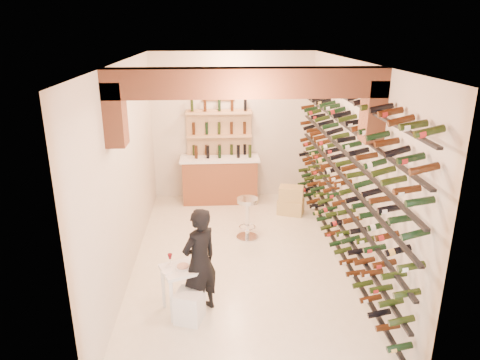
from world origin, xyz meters
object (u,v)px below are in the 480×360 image
(person, at_px, (200,262))
(crate_lower, at_px, (291,207))
(tasting_table, at_px, (180,276))
(chrome_barstool, at_px, (247,215))
(white_stool, at_px, (189,306))
(wine_rack, at_px, (338,169))
(back_counter, at_px, (220,178))

(person, xyz_separation_m, crate_lower, (1.77, 3.22, -0.60))
(tasting_table, relative_size, person, 0.53)
(chrome_barstool, bearing_deg, crate_lower, 47.61)
(crate_lower, bearing_deg, white_stool, -119.22)
(white_stool, bearing_deg, person, 54.84)
(wine_rack, height_order, person, wine_rack)
(tasting_table, relative_size, white_stool, 1.90)
(wine_rack, distance_m, person, 2.68)
(back_counter, bearing_deg, wine_rack, -55.34)
(back_counter, distance_m, person, 4.03)
(white_stool, bearing_deg, tasting_table, 120.49)
(back_counter, height_order, tasting_table, back_counter)
(wine_rack, bearing_deg, crate_lower, 101.75)
(tasting_table, bearing_deg, back_counter, 58.53)
(back_counter, relative_size, chrome_barstool, 2.18)
(white_stool, bearing_deg, chrome_barstool, 68.28)
(tasting_table, height_order, white_stool, tasting_table)
(person, relative_size, crate_lower, 2.93)
(back_counter, distance_m, tasting_table, 4.05)
(wine_rack, xyz_separation_m, tasting_table, (-2.43, -1.35, -1.01))
(back_counter, bearing_deg, white_stool, -96.45)
(wine_rack, relative_size, chrome_barstool, 7.32)
(back_counter, height_order, chrome_barstool, back_counter)
(tasting_table, bearing_deg, white_stool, -82.44)
(wine_rack, bearing_deg, tasting_table, -150.90)
(person, bearing_deg, chrome_barstool, -151.78)
(wine_rack, height_order, chrome_barstool, wine_rack)
(white_stool, xyz_separation_m, crate_lower, (1.92, 3.43, -0.06))
(wine_rack, height_order, white_stool, wine_rack)
(back_counter, xyz_separation_m, crate_lower, (1.44, -0.78, -0.38))
(white_stool, bearing_deg, back_counter, 83.55)
(back_counter, bearing_deg, chrome_barstool, -76.01)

